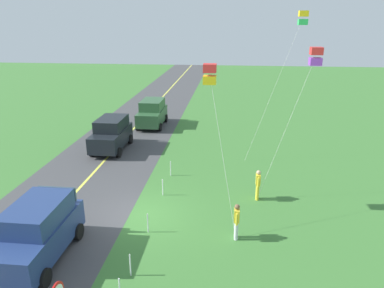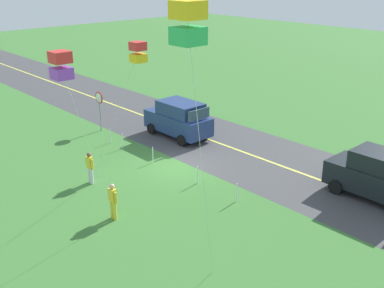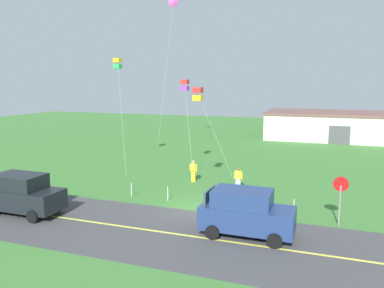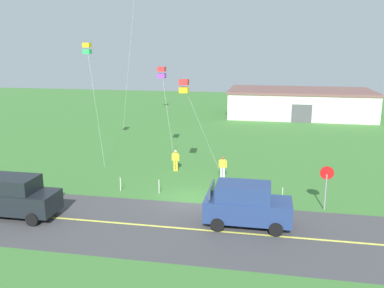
{
  "view_description": "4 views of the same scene",
  "coord_description": "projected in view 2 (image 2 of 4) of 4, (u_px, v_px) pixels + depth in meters",
  "views": [
    {
      "loc": [
        14.45,
        4.02,
        8.7
      ],
      "look_at": [
        -2.2,
        2.23,
        2.89
      ],
      "focal_mm": 33.47,
      "sensor_mm": 36.0,
      "label": 1
    },
    {
      "loc": [
        -16.98,
        14.76,
        9.9
      ],
      "look_at": [
        -2.46,
        1.34,
        2.3
      ],
      "focal_mm": 43.52,
      "sensor_mm": 36.0,
      "label": 2
    },
    {
      "loc": [
        6.93,
        -20.12,
        7.2
      ],
      "look_at": [
        -0.99,
        1.84,
        3.46
      ],
      "focal_mm": 35.57,
      "sensor_mm": 36.0,
      "label": 3
    },
    {
      "loc": [
        4.43,
        -22.8,
        8.98
      ],
      "look_at": [
        -0.18,
        1.28,
        3.15
      ],
      "focal_mm": 38.38,
      "sensor_mm": 36.0,
      "label": 4
    }
  ],
  "objects": [
    {
      "name": "fence_post_4",
      "position": [
        110.0,
        136.0,
        27.63
      ],
      "size": [
        0.05,
        0.05,
        0.9
      ],
      "primitive_type": "cylinder",
      "color": "silver",
      "rests_on": "ground"
    },
    {
      "name": "fence_post_1",
      "position": [
        198.0,
        175.0,
        22.45
      ],
      "size": [
        0.05,
        0.05,
        0.9
      ],
      "primitive_type": "cylinder",
      "color": "silver",
      "rests_on": "ground"
    },
    {
      "name": "fence_post_2",
      "position": [
        153.0,
        155.0,
        24.85
      ],
      "size": [
        0.05,
        0.05,
        0.9
      ],
      "primitive_type": "cylinder",
      "color": "silver",
      "rests_on": "ground"
    },
    {
      "name": "car_suv_foreground",
      "position": [
        179.0,
        119.0,
        28.43
      ],
      "size": [
        4.4,
        2.12,
        2.24
      ],
      "color": "navy",
      "rests_on": "ground"
    },
    {
      "name": "person_adult_near",
      "position": [
        90.0,
        167.0,
        22.35
      ],
      "size": [
        0.58,
        0.22,
        1.6
      ],
      "rotation": [
        0.0,
        0.0,
        3.52
      ],
      "color": "silver",
      "rests_on": "ground"
    },
    {
      "name": "person_adult_companion",
      "position": [
        113.0,
        200.0,
        19.16
      ],
      "size": [
        0.58,
        0.22,
        1.6
      ],
      "rotation": [
        0.0,
        0.0,
        6.22
      ],
      "color": "yellow",
      "rests_on": "ground"
    },
    {
      "name": "fence_post_3",
      "position": [
        123.0,
        141.0,
        26.77
      ],
      "size": [
        0.05,
        0.05,
        0.9
      ],
      "primitive_type": "cylinder",
      "color": "silver",
      "rests_on": "ground"
    },
    {
      "name": "car_parked_west_near",
      "position": [
        379.0,
        175.0,
        20.74
      ],
      "size": [
        4.4,
        2.12,
        2.24
      ],
      "color": "black",
      "rests_on": "ground"
    },
    {
      "name": "road_centre_stripe",
      "position": [
        231.0,
        147.0,
        27.08
      ],
      "size": [
        120.0,
        0.16,
        0.0
      ],
      "primitive_type": "cube",
      "color": "#E5E04C",
      "rests_on": "asphalt_road"
    },
    {
      "name": "kite_green_far",
      "position": [
        188.0,
        24.0,
        9.17
      ],
      "size": [
        2.71,
        3.59,
        9.28
      ],
      "color": "silver",
      "rests_on": "ground"
    },
    {
      "name": "fence_post_0",
      "position": [
        237.0,
        193.0,
        20.71
      ],
      "size": [
        0.05,
        0.05,
        0.9
      ],
      "primitive_type": "cylinder",
      "color": "silver",
      "rests_on": "ground"
    },
    {
      "name": "asphalt_road",
      "position": [
        231.0,
        147.0,
        27.08
      ],
      "size": [
        120.0,
        7.0,
        0.0
      ],
      "primitive_type": "cube",
      "color": "#424244",
      "rests_on": "ground"
    },
    {
      "name": "stop_sign",
      "position": [
        99.0,
        103.0,
        29.24
      ],
      "size": [
        0.76,
        0.08,
        2.56
      ],
      "color": "gray",
      "rests_on": "ground"
    },
    {
      "name": "kite_blue_mid",
      "position": [
        61.0,
        66.0,
        14.25
      ],
      "size": [
        1.9,
        2.81,
        7.48
      ],
      "color": "silver",
      "rests_on": "ground"
    },
    {
      "name": "kite_red_low",
      "position": [
        138.0,
        52.0,
        19.51
      ],
      "size": [
        2.73,
        1.64,
        6.94
      ],
      "color": "silver",
      "rests_on": "ground"
    },
    {
      "name": "ground_plane",
      "position": [
        179.0,
        167.0,
        24.56
      ],
      "size": [
        120.0,
        120.0,
        0.1
      ],
      "primitive_type": "cube",
      "color": "#3D7533"
    }
  ]
}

